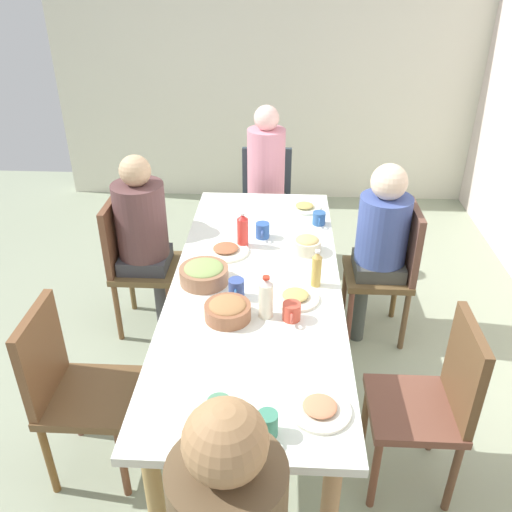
% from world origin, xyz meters
% --- Properties ---
extents(ground_plane, '(6.68, 6.68, 0.00)m').
position_xyz_m(ground_plane, '(0.00, 0.00, 0.00)').
color(ground_plane, '#95A085').
extents(wall_left, '(0.12, 4.08, 2.60)m').
position_xyz_m(wall_left, '(-2.84, 0.00, 1.30)').
color(wall_left, beige).
rests_on(wall_left, ground_plane).
extents(dining_table, '(2.27, 0.87, 0.73)m').
position_xyz_m(dining_table, '(0.00, 0.00, 0.66)').
color(dining_table, white).
rests_on(dining_table, ground_plane).
extents(chair_0, '(0.40, 0.40, 0.90)m').
position_xyz_m(chair_0, '(0.57, 0.81, 0.51)').
color(chair_0, brown).
rests_on(chair_0, ground_plane).
extents(chair_1, '(0.40, 0.40, 0.90)m').
position_xyz_m(chair_1, '(-1.52, 0.00, 0.51)').
color(chair_1, '#273A54').
rests_on(chair_1, ground_plane).
extents(person_1, '(0.30, 0.30, 1.27)m').
position_xyz_m(person_1, '(-1.43, 0.00, 0.74)').
color(person_1, '#504F44').
rests_on(person_1, ground_plane).
extents(chair_3, '(0.40, 0.40, 0.90)m').
position_xyz_m(chair_3, '(-0.57, 0.81, 0.51)').
color(chair_3, brown).
rests_on(chair_3, ground_plane).
extents(person_3, '(0.31, 0.31, 1.17)m').
position_xyz_m(person_3, '(-0.57, 0.72, 0.71)').
color(person_3, '#414944').
rests_on(person_3, ground_plane).
extents(chair_4, '(0.40, 0.40, 0.90)m').
position_xyz_m(chair_4, '(0.57, -0.81, 0.51)').
color(chair_4, brown).
rests_on(chair_4, ground_plane).
extents(chair_5, '(0.40, 0.40, 0.90)m').
position_xyz_m(chair_5, '(-0.57, -0.81, 0.51)').
color(chair_5, brown).
rests_on(chair_5, ground_plane).
extents(person_5, '(0.31, 0.31, 1.20)m').
position_xyz_m(person_5, '(-0.57, -0.72, 0.72)').
color(person_5, '#3C4843').
rests_on(person_5, ground_plane).
extents(plate_0, '(0.23, 0.23, 0.04)m').
position_xyz_m(plate_0, '(0.89, 0.28, 0.74)').
color(plate_0, silver).
rests_on(plate_0, dining_table).
extents(plate_1, '(0.23, 0.23, 0.04)m').
position_xyz_m(plate_1, '(0.16, 0.20, 0.74)').
color(plate_1, silver).
rests_on(plate_1, dining_table).
extents(plate_2, '(0.21, 0.21, 0.04)m').
position_xyz_m(plate_2, '(-0.89, 0.27, 0.74)').
color(plate_2, silver).
rests_on(plate_2, dining_table).
extents(plate_3, '(0.26, 0.26, 0.04)m').
position_xyz_m(plate_3, '(-0.29, -0.19, 0.74)').
color(plate_3, white).
rests_on(plate_3, dining_table).
extents(bowl_0, '(0.22, 0.22, 0.09)m').
position_xyz_m(bowl_0, '(0.32, -0.11, 0.78)').
color(bowl_0, '#955C3D').
rests_on(bowl_0, dining_table).
extents(bowl_1, '(0.25, 0.25, 0.10)m').
position_xyz_m(bowl_1, '(0.02, -0.27, 0.78)').
color(bowl_1, '#98694B').
rests_on(bowl_1, dining_table).
extents(bowl_2, '(0.16, 0.16, 0.09)m').
position_xyz_m(bowl_2, '(-0.33, 0.27, 0.78)').
color(bowl_2, beige).
rests_on(bowl_2, dining_table).
extents(cup_0, '(0.12, 0.08, 0.08)m').
position_xyz_m(cup_0, '(-0.68, 0.36, 0.77)').
color(cup_0, '#305D9A').
rests_on(cup_0, dining_table).
extents(cup_1, '(0.12, 0.08, 0.08)m').
position_xyz_m(cup_1, '(0.32, 0.18, 0.77)').
color(cup_1, '#C94937').
rests_on(cup_1, dining_table).
extents(cup_2, '(0.11, 0.08, 0.10)m').
position_xyz_m(cup_2, '(0.15, -0.09, 0.78)').
color(cup_2, '#394F94').
rests_on(cup_2, dining_table).
extents(cup_3, '(0.11, 0.07, 0.09)m').
position_xyz_m(cup_3, '(1.00, 0.09, 0.78)').
color(cup_3, '#3E876B').
rests_on(cup_3, dining_table).
extents(cup_4, '(0.12, 0.08, 0.09)m').
position_xyz_m(cup_4, '(-0.48, 0.01, 0.78)').
color(cup_4, '#2E56A1').
rests_on(cup_4, dining_table).
extents(cup_5, '(0.12, 0.09, 0.09)m').
position_xyz_m(cup_5, '(0.94, -0.08, 0.78)').
color(cup_5, '#4F8865').
rests_on(cup_5, dining_table).
extents(bottle_0, '(0.06, 0.06, 0.21)m').
position_xyz_m(bottle_0, '(-0.38, -0.10, 0.83)').
color(bottle_0, red).
rests_on(bottle_0, dining_table).
extents(bottle_1, '(0.07, 0.07, 0.22)m').
position_xyz_m(bottle_1, '(0.30, 0.06, 0.83)').
color(bottle_1, silver).
rests_on(bottle_1, dining_table).
extents(bottle_2, '(0.05, 0.05, 0.20)m').
position_xyz_m(bottle_2, '(0.02, 0.31, 0.83)').
color(bottle_2, gold).
rests_on(bottle_2, dining_table).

